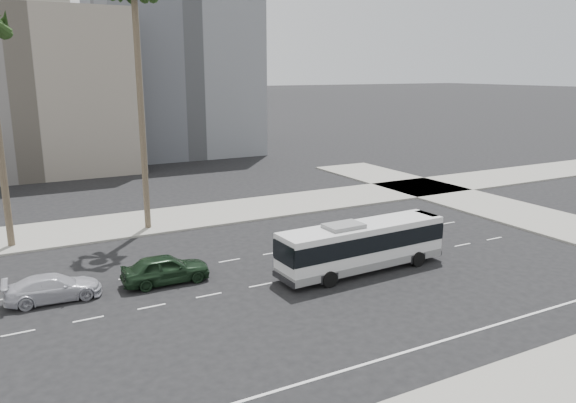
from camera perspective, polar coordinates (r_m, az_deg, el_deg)
ground at (r=31.78m, az=2.10°, el=-7.68°), size 700.00×700.00×0.00m
sidewalk_north at (r=45.18m, az=-7.84°, el=-1.26°), size 120.00×7.00×0.15m
cross_block_east at (r=46.39m, az=26.32°, el=-2.17°), size 7.00×60.00×0.15m
midrise_beige_west at (r=70.67m, az=-26.15°, el=10.13°), size 24.00×18.00×18.00m
midrise_gray_center at (r=80.92m, az=-12.02°, el=14.28°), size 20.00×20.00×26.00m
civic_tower at (r=277.22m, az=-26.70°, el=17.78°), size 42.00×42.00×129.00m
highrise_right at (r=263.56m, az=-15.69°, el=18.12°), size 26.00×26.00×70.00m
highrise_far at (r=298.52m, az=-12.08°, el=16.75°), size 22.00×22.00×60.00m
city_bus at (r=32.32m, az=7.68°, el=-4.44°), size 10.63×2.79×3.03m
car_a at (r=31.22m, az=-12.55°, el=-6.81°), size 2.06×4.82×1.62m
car_b at (r=30.75m, az=-23.11°, el=-8.20°), size 2.06×4.72×1.35m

